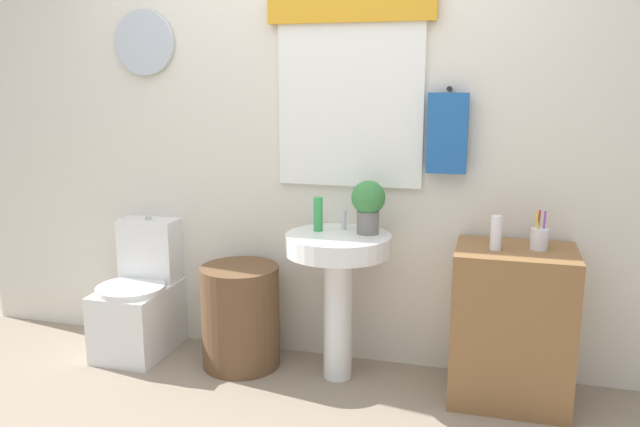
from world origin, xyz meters
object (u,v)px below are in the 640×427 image
Objects in this scene: laundry_hamper at (241,316)px; toothbrush_cup at (539,238)px; lotion_bottle at (496,233)px; toilet at (141,302)px; wooden_cabinet at (512,325)px; potted_plant at (368,203)px; soap_bottle at (318,214)px; pedestal_sink at (338,269)px.

toothbrush_cup reaches higher than laundry_hamper.
toilet is at bearing 177.75° from lotion_bottle.
toilet is 1.01× the size of wooden_cabinet.
toothbrush_cup is at bearing -0.44° from toilet.
potted_plant reaches higher than toothbrush_cup.
laundry_hamper is at bearing -179.24° from toothbrush_cup.
toothbrush_cup is at bearing -1.58° from soap_bottle.
potted_plant is at bearing 1.01° from toilet.
lotion_bottle is at bearing -2.97° from pedestal_sink.
toilet is 0.63m from laundry_hamper.
pedestal_sink reaches higher than toilet.
wooden_cabinet is at bearing -1.03° from toilet.
pedestal_sink is 0.37m from potted_plant.
lotion_bottle is at bearing -162.94° from toothbrush_cup.
toilet is 2.03m from lotion_bottle.
toilet is 1.47m from potted_plant.
wooden_cabinet is 0.47m from lotion_bottle.
wooden_cabinet is at bearing -2.90° from soap_bottle.
pedestal_sink is at bearing -156.80° from potted_plant.
toilet is at bearing 178.22° from pedestal_sink.
pedestal_sink is at bearing -22.62° from soap_bottle.
toothbrush_cup is at bearing 17.06° from lotion_bottle.
wooden_cabinet is 4.29× the size of soap_bottle.
soap_bottle is 0.27m from potted_plant.
toothbrush_cup is at bearing 0.76° from laundry_hamper.
laundry_hamper is at bearing -175.01° from potted_plant.
laundry_hamper is 0.74× the size of wooden_cabinet.
toilet reaches higher than wooden_cabinet.
soap_bottle is (0.43, 0.05, 0.58)m from laundry_hamper.
laundry_hamper is at bearing -180.00° from pedestal_sink.
toilet is 1.37× the size of laundry_hamper.
toilet is at bearing 178.97° from wooden_cabinet.
wooden_cabinet is 0.45m from toothbrush_cup.
pedestal_sink is 4.18× the size of toothbrush_cup.
potted_plant is at bearing 170.98° from lotion_bottle.
soap_bottle is at bearing 0.72° from toilet.
laundry_hamper is at bearing 178.26° from lotion_bottle.
laundry_hamper is 0.95m from potted_plant.
pedestal_sink is at bearing -1.78° from toilet.
lotion_bottle is (0.77, -0.04, 0.25)m from pedestal_sink.
wooden_cabinet is 4.67× the size of lotion_bottle.
toothbrush_cup reaches higher than lotion_bottle.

